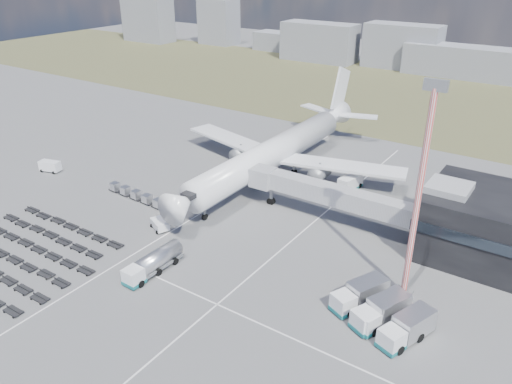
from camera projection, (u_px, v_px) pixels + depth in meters
The scene contains 15 objects.
ground at pixel (169, 242), 79.15m from camera, with size 420.00×420.00×0.00m, color #565659.
grass_strip at pixel (403, 95), 161.30m from camera, with size 420.00×90.00×0.01m, color brown.
lane_markings at pixel (229, 252), 76.46m from camera, with size 47.12×110.00×0.01m.
jet_bridge at pixel (320, 192), 84.19m from camera, with size 30.30×3.80×7.05m.
airliner at pixel (277, 150), 101.04m from camera, with size 51.59×64.53×17.62m.
skyline at pixel (421, 49), 189.97m from camera, with size 298.71×26.46×24.74m.
fuel_tanker at pixel (153, 263), 70.99m from camera, with size 2.69×9.94×3.20m.
pushback_tug at pixel (160, 225), 82.50m from camera, with size 3.67×2.07×1.61m, color white.
utility_van at pixel (50, 166), 104.15m from camera, with size 4.37×1.98×2.33m, color white.
catering_truck at pixel (350, 183), 96.09m from camera, with size 3.17×6.15×2.70m.
service_trucks_near at pixel (370, 303), 62.69m from camera, with size 9.28×9.92×3.18m.
service_trucks_far at pixel (394, 320), 59.84m from camera, with size 8.72×9.48×3.12m.
uld_row at pixel (136, 195), 92.47m from camera, with size 14.36×2.08×1.57m.
baggage_dollies at pixel (17, 251), 76.19m from camera, with size 28.54×20.45×0.64m.
floodlight_mast at pixel (418, 197), 60.95m from camera, with size 2.69×2.24×28.96m.
Camera 1 is at (49.50, -48.50, 41.44)m, focal length 35.00 mm.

